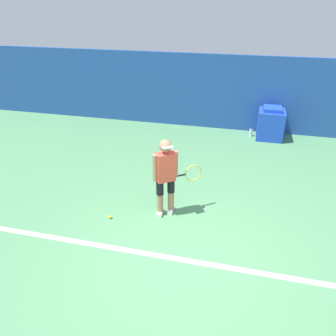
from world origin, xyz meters
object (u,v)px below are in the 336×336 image
tennis_player (166,175)px  tennis_ball (110,217)px  covered_chair (270,124)px  water_bottle (251,132)px

tennis_player → tennis_ball: (-0.99, -0.43, -0.81)m
tennis_ball → covered_chair: (3.01, 4.76, 0.41)m
tennis_ball → water_bottle: size_ratio=0.27×
tennis_ball → covered_chair: 5.65m
covered_chair → water_bottle: size_ratio=3.71×
tennis_player → water_bottle: (1.51, 4.34, -0.72)m
covered_chair → tennis_player: bearing=-115.0°
tennis_ball → covered_chair: size_ratio=0.07×
tennis_ball → covered_chair: bearing=57.7°
tennis_player → covered_chair: tennis_player is taller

